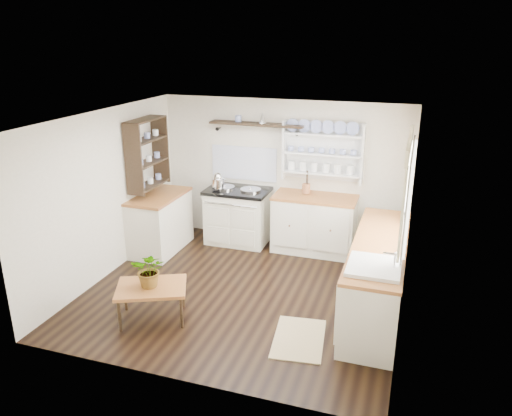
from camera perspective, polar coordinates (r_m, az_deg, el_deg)
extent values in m
cube|color=black|center=(6.73, -1.44, -9.47)|extent=(4.00, 3.80, 0.01)
cube|color=beige|center=(7.99, 3.08, 4.10)|extent=(4.00, 0.02, 2.30)
cube|color=beige|center=(5.93, 17.01, -2.20)|extent=(0.02, 3.80, 2.30)
cube|color=beige|center=(7.15, -16.79, 1.48)|extent=(0.02, 3.80, 2.30)
cube|color=white|center=(5.97, -1.63, 10.27)|extent=(4.00, 3.80, 0.01)
cube|color=white|center=(5.96, 17.00, 1.48)|extent=(0.04, 1.40, 1.00)
cube|color=white|center=(5.96, 16.81, 1.50)|extent=(0.02, 1.50, 1.10)
cube|color=beige|center=(5.82, 17.16, 6.97)|extent=(0.04, 1.55, 0.18)
cube|color=white|center=(8.10, -2.09, -1.06)|extent=(0.96, 0.63, 0.85)
cube|color=black|center=(7.96, -2.12, 1.97)|extent=(1.00, 0.67, 0.05)
cylinder|color=silver|center=(8.02, -3.61, 2.39)|extent=(0.33, 0.33, 0.03)
cylinder|color=silver|center=(7.87, -0.62, 2.10)|extent=(0.33, 0.33, 0.03)
cylinder|color=silver|center=(7.68, -3.02, 0.36)|extent=(0.87, 0.02, 0.02)
cube|color=silver|center=(7.80, 6.66, -1.87)|extent=(1.25, 0.60, 0.88)
cube|color=brown|center=(7.66, 6.78, 1.21)|extent=(1.27, 0.63, 0.04)
cube|color=silver|center=(6.31, 13.68, -7.61)|extent=(0.60, 2.40, 0.88)
cube|color=brown|center=(6.13, 14.00, -3.93)|extent=(0.62, 2.43, 0.04)
cube|color=white|center=(5.48, 13.25, -7.66)|extent=(0.55, 0.60, 0.28)
cylinder|color=silver|center=(5.38, 15.53, -5.99)|extent=(0.02, 0.02, 0.22)
cube|color=silver|center=(7.94, -10.88, -1.70)|extent=(0.60, 1.10, 0.88)
cube|color=brown|center=(7.80, -11.08, 1.32)|extent=(0.62, 1.13, 0.04)
cube|color=white|center=(7.74, 7.77, 6.50)|extent=(1.20, 0.03, 0.90)
cube|color=white|center=(7.65, 7.64, 6.37)|extent=(1.20, 0.22, 0.02)
cylinder|color=navy|center=(7.61, 7.75, 8.36)|extent=(0.20, 0.02, 0.20)
cube|color=black|center=(7.82, 0.06, 9.57)|extent=(1.50, 0.24, 0.04)
cone|color=black|center=(8.12, -4.20, 9.10)|extent=(0.06, 0.20, 0.06)
cone|color=black|center=(7.73, 4.86, 8.56)|extent=(0.06, 0.20, 0.06)
cube|color=black|center=(7.70, -12.32, 6.17)|extent=(0.28, 0.80, 1.05)
cylinder|color=#9B5E39|center=(7.73, 5.74, 2.23)|extent=(0.12, 0.12, 0.15)
cube|color=brown|center=(6.06, -11.88, -8.90)|extent=(0.96, 0.85, 0.04)
cylinder|color=black|center=(6.01, -15.34, -11.82)|extent=(0.04, 0.04, 0.39)
cylinder|color=black|center=(6.42, -14.70, -9.67)|extent=(0.04, 0.04, 0.39)
cylinder|color=black|center=(5.93, -8.51, -11.75)|extent=(0.04, 0.04, 0.39)
cylinder|color=black|center=(6.34, -8.35, -9.57)|extent=(0.04, 0.04, 0.39)
imported|color=#3F7233|center=(5.95, -12.03, -6.90)|extent=(0.45, 0.41, 0.43)
cube|color=#9D7F5B|center=(5.79, 4.92, -14.65)|extent=(0.65, 0.91, 0.02)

